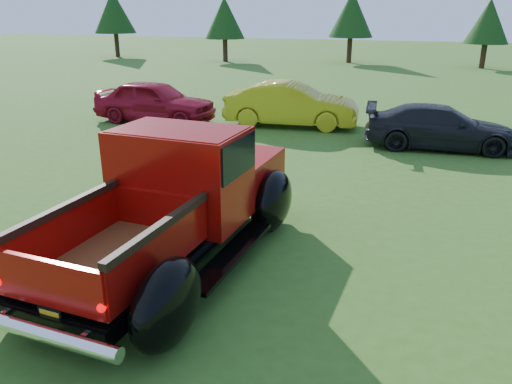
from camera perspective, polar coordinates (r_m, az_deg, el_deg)
ground at (r=8.43m, az=0.73°, el=-6.19°), size 120.00×120.00×0.00m
tree_far_west at (r=44.41m, az=-15.93°, el=19.20°), size 3.33×3.33×5.20m
tree_west at (r=38.91m, az=-3.61°, el=19.23°), size 2.94×2.94×4.60m
tree_mid_left at (r=38.57m, az=10.87°, el=19.33°), size 3.20×3.20×5.00m
tree_mid_right at (r=37.41m, az=25.02°, el=17.25°), size 2.82×2.82×4.40m
pickup_truck at (r=7.94m, az=-8.43°, el=-0.44°), size 2.91×5.68×2.06m
show_car_red at (r=17.99m, az=-11.48°, el=10.13°), size 4.25×1.73×1.44m
show_car_yellow at (r=17.02m, az=4.08°, el=9.94°), size 4.54×1.91×1.46m
show_car_grey at (r=15.13m, az=20.33°, el=6.97°), size 4.28×1.97×1.21m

